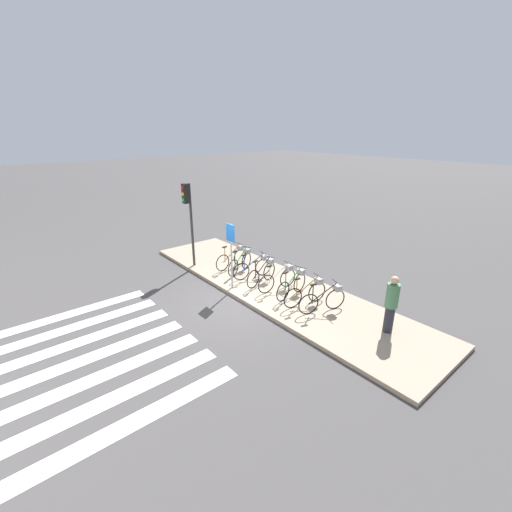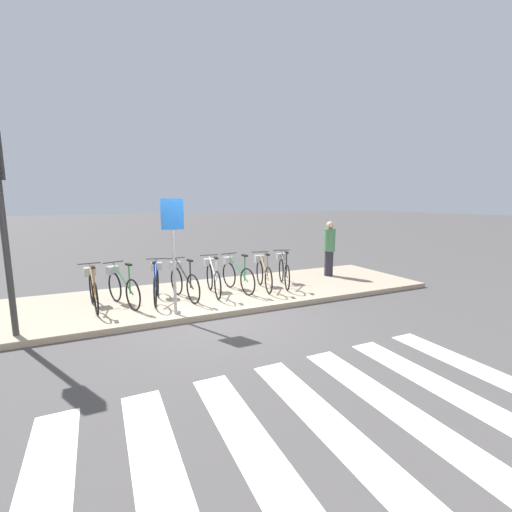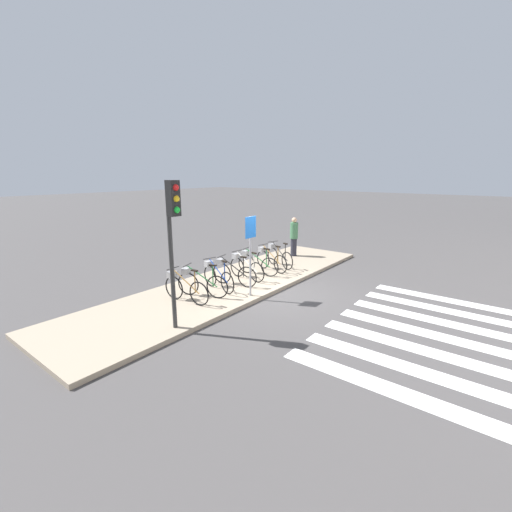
{
  "view_description": "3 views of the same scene",
  "coord_description": "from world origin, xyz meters",
  "px_view_note": "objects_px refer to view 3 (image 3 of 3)",
  "views": [
    {
      "loc": [
        8.21,
        -6.13,
        5.43
      ],
      "look_at": [
        -0.37,
        1.04,
        1.26
      ],
      "focal_mm": 24.0,
      "sensor_mm": 36.0,
      "label": 1
    },
    {
      "loc": [
        -2.15,
        -6.47,
        2.41
      ],
      "look_at": [
        1.43,
        1.21,
        1.04
      ],
      "focal_mm": 24.0,
      "sensor_mm": 36.0,
      "label": 2
    },
    {
      "loc": [
        -8.19,
        -5.67,
        3.62
      ],
      "look_at": [
        -0.16,
        0.59,
        1.15
      ],
      "focal_mm": 24.0,
      "sensor_mm": 36.0,
      "label": 3
    }
  ],
  "objects_px": {
    "parked_bicycle_4": "(245,266)",
    "traffic_light": "(173,225)",
    "parked_bicycle_6": "(270,259)",
    "parked_bicycle_1": "(200,282)",
    "parked_bicycle_7": "(278,255)",
    "parked_bicycle_5": "(256,262)",
    "parked_bicycle_3": "(232,272)",
    "sign_post": "(250,243)",
    "parked_bicycle_0": "(184,287)",
    "pedestrian": "(294,236)",
    "parked_bicycle_2": "(217,276)"
  },
  "relations": [
    {
      "from": "parked_bicycle_6",
      "to": "pedestrian",
      "type": "height_order",
      "value": "pedestrian"
    },
    {
      "from": "traffic_light",
      "to": "pedestrian",
      "type": "bearing_deg",
      "value": 12.47
    },
    {
      "from": "parked_bicycle_0",
      "to": "parked_bicycle_5",
      "type": "relative_size",
      "value": 1.0
    },
    {
      "from": "pedestrian",
      "to": "parked_bicycle_3",
      "type": "bearing_deg",
      "value": -173.05
    },
    {
      "from": "parked_bicycle_0",
      "to": "sign_post",
      "type": "relative_size",
      "value": 0.69
    },
    {
      "from": "parked_bicycle_7",
      "to": "pedestrian",
      "type": "height_order",
      "value": "pedestrian"
    },
    {
      "from": "parked_bicycle_7",
      "to": "sign_post",
      "type": "distance_m",
      "value": 3.6
    },
    {
      "from": "parked_bicycle_6",
      "to": "pedestrian",
      "type": "distance_m",
      "value": 2.61
    },
    {
      "from": "parked_bicycle_0",
      "to": "sign_post",
      "type": "bearing_deg",
      "value": -37.68
    },
    {
      "from": "parked_bicycle_6",
      "to": "sign_post",
      "type": "bearing_deg",
      "value": -155.83
    },
    {
      "from": "parked_bicycle_3",
      "to": "sign_post",
      "type": "xyz_separation_m",
      "value": [
        -0.41,
        -1.1,
        1.15
      ]
    },
    {
      "from": "parked_bicycle_4",
      "to": "traffic_light",
      "type": "xyz_separation_m",
      "value": [
        -3.91,
        -1.25,
        1.99
      ]
    },
    {
      "from": "parked_bicycle_5",
      "to": "sign_post",
      "type": "relative_size",
      "value": 0.69
    },
    {
      "from": "parked_bicycle_4",
      "to": "parked_bicycle_1",
      "type": "bearing_deg",
      "value": -178.62
    },
    {
      "from": "parked_bicycle_2",
      "to": "parked_bicycle_0",
      "type": "bearing_deg",
      "value": -178.98
    },
    {
      "from": "parked_bicycle_6",
      "to": "parked_bicycle_1",
      "type": "bearing_deg",
      "value": 179.9
    },
    {
      "from": "parked_bicycle_0",
      "to": "parked_bicycle_6",
      "type": "bearing_deg",
      "value": -0.43
    },
    {
      "from": "traffic_light",
      "to": "parked_bicycle_1",
      "type": "bearing_deg",
      "value": 33.79
    },
    {
      "from": "parked_bicycle_2",
      "to": "parked_bicycle_6",
      "type": "height_order",
      "value": "same"
    },
    {
      "from": "parked_bicycle_6",
      "to": "parked_bicycle_5",
      "type": "bearing_deg",
      "value": 172.83
    },
    {
      "from": "traffic_light",
      "to": "parked_bicycle_4",
      "type": "bearing_deg",
      "value": 17.75
    },
    {
      "from": "parked_bicycle_3",
      "to": "parked_bicycle_4",
      "type": "distance_m",
      "value": 0.77
    },
    {
      "from": "parked_bicycle_5",
      "to": "pedestrian",
      "type": "distance_m",
      "value": 3.3
    },
    {
      "from": "parked_bicycle_4",
      "to": "parked_bicycle_7",
      "type": "xyz_separation_m",
      "value": [
        2.02,
        0.0,
        0.0
      ]
    },
    {
      "from": "parked_bicycle_2",
      "to": "parked_bicycle_4",
      "type": "xyz_separation_m",
      "value": [
        1.36,
        0.0,
        0.0
      ]
    },
    {
      "from": "pedestrian",
      "to": "sign_post",
      "type": "xyz_separation_m",
      "value": [
        -5.06,
        -1.67,
        0.71
      ]
    },
    {
      "from": "parked_bicycle_2",
      "to": "sign_post",
      "type": "height_order",
      "value": "sign_post"
    },
    {
      "from": "parked_bicycle_5",
      "to": "traffic_light",
      "type": "height_order",
      "value": "traffic_light"
    },
    {
      "from": "pedestrian",
      "to": "traffic_light",
      "type": "bearing_deg",
      "value": -167.53
    },
    {
      "from": "parked_bicycle_1",
      "to": "parked_bicycle_6",
      "type": "bearing_deg",
      "value": -0.1
    },
    {
      "from": "parked_bicycle_7",
      "to": "parked_bicycle_4",
      "type": "bearing_deg",
      "value": -179.9
    },
    {
      "from": "parked_bicycle_1",
      "to": "parked_bicycle_5",
      "type": "distance_m",
      "value": 2.76
    },
    {
      "from": "parked_bicycle_1",
      "to": "parked_bicycle_3",
      "type": "xyz_separation_m",
      "value": [
        1.35,
        -0.04,
        0.0
      ]
    },
    {
      "from": "parked_bicycle_4",
      "to": "parked_bicycle_5",
      "type": "xyz_separation_m",
      "value": [
        0.64,
        0.03,
        0.0
      ]
    },
    {
      "from": "parked_bicycle_2",
      "to": "parked_bicycle_7",
      "type": "relative_size",
      "value": 1.04
    },
    {
      "from": "parked_bicycle_5",
      "to": "parked_bicycle_2",
      "type": "bearing_deg",
      "value": -178.93
    },
    {
      "from": "parked_bicycle_7",
      "to": "sign_post",
      "type": "relative_size",
      "value": 0.66
    },
    {
      "from": "parked_bicycle_3",
      "to": "parked_bicycle_5",
      "type": "height_order",
      "value": "same"
    },
    {
      "from": "parked_bicycle_4",
      "to": "traffic_light",
      "type": "bearing_deg",
      "value": -162.25
    },
    {
      "from": "parked_bicycle_6",
      "to": "parked_bicycle_2",
      "type": "bearing_deg",
      "value": 178.85
    },
    {
      "from": "sign_post",
      "to": "parked_bicycle_2",
      "type": "bearing_deg",
      "value": 98.76
    },
    {
      "from": "parked_bicycle_7",
      "to": "parked_bicycle_5",
      "type": "bearing_deg",
      "value": 178.72
    },
    {
      "from": "parked_bicycle_3",
      "to": "parked_bicycle_7",
      "type": "height_order",
      "value": "same"
    },
    {
      "from": "parked_bicycle_1",
      "to": "traffic_light",
      "type": "xyz_separation_m",
      "value": [
        -1.79,
        -1.2,
        1.99
      ]
    },
    {
      "from": "parked_bicycle_5",
      "to": "parked_bicycle_6",
      "type": "relative_size",
      "value": 1.01
    },
    {
      "from": "pedestrian",
      "to": "parked_bicycle_1",
      "type": "bearing_deg",
      "value": -175.01
    },
    {
      "from": "parked_bicycle_4",
      "to": "pedestrian",
      "type": "bearing_deg",
      "value": 6.94
    },
    {
      "from": "parked_bicycle_4",
      "to": "parked_bicycle_2",
      "type": "bearing_deg",
      "value": -179.88
    },
    {
      "from": "parked_bicycle_1",
      "to": "pedestrian",
      "type": "height_order",
      "value": "pedestrian"
    },
    {
      "from": "parked_bicycle_5",
      "to": "parked_bicycle_6",
      "type": "distance_m",
      "value": 0.73
    }
  ]
}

